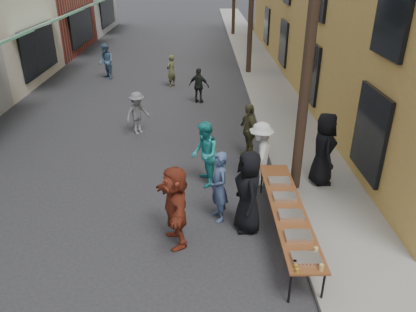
{
  "coord_description": "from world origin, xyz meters",
  "views": [
    {
      "loc": [
        1.9,
        -6.23,
        5.52
      ],
      "look_at": [
        2.01,
        2.39,
        1.3
      ],
      "focal_mm": 35.0,
      "sensor_mm": 36.0,
      "label": 1
    }
  ],
  "objects_px": {
    "guest_front_c": "(204,154)",
    "catering_tray_sausage": "(306,259)",
    "guest_front_a": "(248,192)",
    "server": "(324,149)",
    "utility_pole_near": "(314,10)",
    "serving_table": "(288,210)"
  },
  "relations": [
    {
      "from": "guest_front_c",
      "to": "catering_tray_sausage",
      "type": "bearing_deg",
      "value": 15.49
    },
    {
      "from": "guest_front_a",
      "to": "server",
      "type": "height_order",
      "value": "server"
    },
    {
      "from": "catering_tray_sausage",
      "to": "guest_front_c",
      "type": "distance_m",
      "value": 4.39
    },
    {
      "from": "catering_tray_sausage",
      "to": "guest_front_a",
      "type": "distance_m",
      "value": 2.16
    },
    {
      "from": "utility_pole_near",
      "to": "serving_table",
      "type": "xyz_separation_m",
      "value": [
        -0.61,
        -2.03,
        -3.79
      ]
    },
    {
      "from": "guest_front_a",
      "to": "serving_table",
      "type": "bearing_deg",
      "value": 59.03
    },
    {
      "from": "utility_pole_near",
      "to": "server",
      "type": "bearing_deg",
      "value": 18.41
    },
    {
      "from": "serving_table",
      "to": "catering_tray_sausage",
      "type": "distance_m",
      "value": 1.65
    },
    {
      "from": "guest_front_a",
      "to": "server",
      "type": "bearing_deg",
      "value": 123.65
    },
    {
      "from": "catering_tray_sausage",
      "to": "guest_front_c",
      "type": "relative_size",
      "value": 0.28
    },
    {
      "from": "guest_front_a",
      "to": "server",
      "type": "distance_m",
      "value": 2.89
    },
    {
      "from": "serving_table",
      "to": "guest_front_a",
      "type": "xyz_separation_m",
      "value": [
        -0.82,
        0.34,
        0.24
      ]
    },
    {
      "from": "guest_front_a",
      "to": "guest_front_c",
      "type": "height_order",
      "value": "guest_front_a"
    },
    {
      "from": "utility_pole_near",
      "to": "serving_table",
      "type": "height_order",
      "value": "utility_pole_near"
    },
    {
      "from": "serving_table",
      "to": "catering_tray_sausage",
      "type": "xyz_separation_m",
      "value": [
        -0.0,
        -1.65,
        0.08
      ]
    },
    {
      "from": "server",
      "to": "utility_pole_near",
      "type": "bearing_deg",
      "value": 108.9
    },
    {
      "from": "utility_pole_near",
      "to": "catering_tray_sausage",
      "type": "bearing_deg",
      "value": -99.48
    },
    {
      "from": "utility_pole_near",
      "to": "guest_front_c",
      "type": "bearing_deg",
      "value": 171.86
    },
    {
      "from": "guest_front_a",
      "to": "guest_front_c",
      "type": "relative_size",
      "value": 1.08
    },
    {
      "from": "utility_pole_near",
      "to": "catering_tray_sausage",
      "type": "distance_m",
      "value": 5.26
    },
    {
      "from": "serving_table",
      "to": "guest_front_c",
      "type": "xyz_separation_m",
      "value": [
        -1.76,
        2.37,
        0.17
      ]
    },
    {
      "from": "utility_pole_near",
      "to": "serving_table",
      "type": "distance_m",
      "value": 4.34
    }
  ]
}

